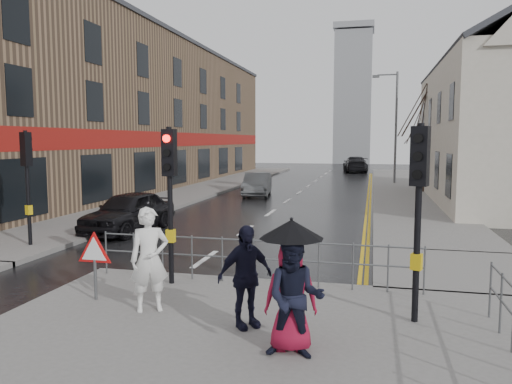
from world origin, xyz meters
The scene contains 22 objects.
ground centered at (0.00, 0.00, 0.00)m, with size 120.00×120.00×0.00m, color black.
near_pavement centered at (3.00, -3.50, 0.07)m, with size 10.00×9.00×0.14m, color #605E5B.
left_pavement centered at (-6.50, 23.00, 0.07)m, with size 4.00×44.00×0.14m, color #605E5B.
right_pavement centered at (6.50, 25.00, 0.07)m, with size 4.00×40.00×0.14m, color #605E5B.
pavement_bridge_right centered at (6.50, 3.00, 0.07)m, with size 4.00×4.20×0.14m, color #605E5B.
building_left_terrace centered at (-12.00, 22.00, 5.00)m, with size 8.00×42.00×10.00m, color brown.
church_tower centered at (1.50, 62.00, 9.00)m, with size 5.00×5.00×18.00m, color gray.
traffic_signal_near_left centered at (0.20, 0.20, 2.46)m, with size 0.28×0.27×3.40m.
traffic_signal_near_right centered at (5.20, -1.00, 2.46)m, with size 0.34×0.33×3.40m.
traffic_signal_far_left centered at (-5.50, 3.00, 2.46)m, with size 0.34×0.33×3.40m.
guard_railing_front centered at (1.95, 0.60, 0.86)m, with size 7.14×0.04×1.00m.
warning_sign centered at (-0.80, -1.21, 1.04)m, with size 0.80×0.07×1.35m.
street_lamp centered at (5.82, 28.00, 4.71)m, with size 1.83×0.25×8.00m.
tree_near centered at (7.50, 22.00, 5.14)m, with size 2.40×2.40×6.58m.
tree_far centered at (8.00, 30.00, 4.42)m, with size 2.40×2.40×5.64m.
pedestrian_a centered at (0.51, -1.53, 1.10)m, with size 0.70×0.46×1.91m, color white.
pedestrian_b centered at (3.40, -2.89, 1.01)m, with size 0.85×0.66×1.75m, color black.
pedestrian_with_umbrella centered at (3.30, -2.66, 1.24)m, with size 0.96×0.96×1.97m.
pedestrian_d centered at (2.41, -1.92, 1.00)m, with size 1.01×0.42×1.73m, color black.
car_parked centered at (-3.98, 6.30, 0.73)m, with size 1.71×4.26×1.45m, color black.
car_mid centered at (-2.11, 18.47, 0.68)m, with size 1.43×4.10×1.35m, color #515557.
car_far centered at (2.69, 41.77, 0.80)m, with size 2.24×5.50×1.60m, color black.
Camera 1 is at (4.44, -9.75, 3.26)m, focal length 35.00 mm.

